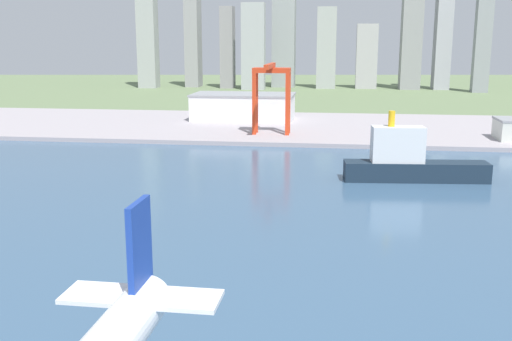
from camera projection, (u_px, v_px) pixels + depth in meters
The scene contains 7 objects.
ground_plane at pixel (251, 207), 207.42m from camera, with size 2400.00×2400.00×0.00m, color #637851.
water_bay at pixel (216, 272), 149.31m from camera, with size 840.00×360.00×0.15m, color #385675.
industrial_pier at pixel (293, 127), 391.10m from camera, with size 840.00×140.00×2.50m, color #9F979C.
cargo_ship at pixel (409, 161), 244.88m from camera, with size 58.85×15.89×28.61m.
port_crane_red at pixel (271, 85), 346.67m from camera, with size 21.68×36.85×41.13m.
warehouse_main at pixel (244, 106), 416.77m from camera, with size 70.12×38.42×17.89m.
distant_skyline at pixel (308, 36), 707.52m from camera, with size 400.33×72.23×157.71m.
Camera 1 is at (28.84, 102.12, 56.58)m, focal length 42.17 mm.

